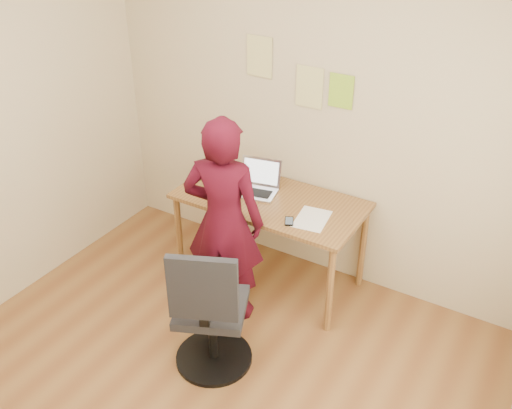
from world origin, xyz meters
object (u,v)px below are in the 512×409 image
Objects in this scene: desk at (270,209)px; phone at (289,221)px; person at (224,222)px; laptop at (257,185)px; office_chair at (210,318)px.

phone is (0.27, -0.21, 0.09)m from desk.
desk is at bearing -116.06° from person.
laptop is 1.17m from office_chair.
desk is 0.91× the size of person.
office_chair is at bearing -86.48° from laptop.
person is (0.06, -0.54, -0.02)m from laptop.
desk is 0.51m from person.
desk is 0.36m from phone.
desk is at bearing 74.28° from office_chair.
laptop is 2.83× the size of phone.
office_chair is 0.68m from person.
desk is 1.05m from office_chair.
desk is at bearing -33.48° from laptop.
phone is at bearing -44.47° from laptop.
phone is at bearing -158.39° from person.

